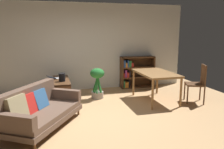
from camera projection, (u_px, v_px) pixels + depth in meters
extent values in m
plane|color=tan|center=(98.00, 120.00, 4.79)|extent=(8.16, 8.16, 0.00)
cube|color=silver|center=(81.00, 47.00, 7.10)|extent=(6.80, 0.10, 2.70)
cylinder|color=brown|center=(78.00, 112.00, 5.07)|extent=(0.04, 0.04, 0.13)
cylinder|color=brown|center=(35.00, 146.00, 3.55)|extent=(0.04, 0.04, 0.13)
cylinder|color=brown|center=(50.00, 109.00, 5.27)|extent=(0.04, 0.04, 0.13)
cube|color=brown|center=(43.00, 118.00, 4.39)|extent=(1.65, 1.95, 0.10)
cube|color=brown|center=(43.00, 113.00, 4.37)|extent=(1.58, 1.88, 0.10)
cube|color=brown|center=(27.00, 98.00, 4.41)|extent=(1.04, 1.55, 0.45)
cube|color=brown|center=(63.00, 94.00, 5.11)|extent=(0.77, 0.54, 0.23)
cube|color=brown|center=(13.00, 121.00, 3.57)|extent=(0.77, 0.54, 0.23)
cube|color=tan|center=(17.00, 108.00, 3.92)|extent=(0.40, 0.48, 0.45)
cube|color=red|center=(28.00, 104.00, 4.21)|extent=(0.37, 0.43, 0.39)
cube|color=#336093|center=(39.00, 99.00, 4.55)|extent=(0.38, 0.43, 0.39)
cube|color=#56351E|center=(60.00, 84.00, 6.84)|extent=(0.43, 0.04, 0.54)
cube|color=#56351E|center=(62.00, 95.00, 5.65)|extent=(0.43, 0.04, 0.54)
cube|color=#56351E|center=(61.00, 91.00, 6.25)|extent=(0.43, 1.26, 0.04)
cube|color=#56351E|center=(61.00, 80.00, 6.20)|extent=(0.43, 1.30, 0.04)
cube|color=#56351E|center=(62.00, 98.00, 6.29)|extent=(0.43, 1.26, 0.04)
cube|color=silver|center=(60.00, 78.00, 6.38)|extent=(0.30, 0.33, 0.02)
cube|color=black|center=(51.00, 77.00, 6.27)|extent=(0.27, 0.31, 0.08)
cylinder|color=black|center=(62.00, 77.00, 5.97)|extent=(0.17, 0.17, 0.21)
cylinder|color=slate|center=(62.00, 76.00, 5.97)|extent=(0.09, 0.09, 0.01)
cylinder|color=#9E9389|center=(97.00, 95.00, 6.32)|extent=(0.34, 0.34, 0.19)
cylinder|color=#287A33|center=(99.00, 84.00, 6.27)|extent=(0.15, 0.06, 0.44)
cylinder|color=#287A33|center=(99.00, 85.00, 6.33)|extent=(0.13, 0.14, 0.37)
cylinder|color=#287A33|center=(96.00, 84.00, 6.34)|extent=(0.08, 0.22, 0.43)
cylinder|color=#287A33|center=(95.00, 85.00, 6.27)|extent=(0.15, 0.08, 0.40)
cylinder|color=#287A33|center=(96.00, 85.00, 6.23)|extent=(0.14, 0.11, 0.43)
cylinder|color=#287A33|center=(97.00, 85.00, 6.16)|extent=(0.09, 0.24, 0.44)
cylinder|color=#287A33|center=(99.00, 84.00, 6.21)|extent=(0.13, 0.18, 0.51)
ellipsoid|color=#287A33|center=(97.00, 73.00, 6.21)|extent=(0.39, 0.39, 0.28)
cylinder|color=olive|center=(134.00, 83.00, 6.58)|extent=(0.06, 0.06, 0.72)
cylinder|color=olive|center=(153.00, 95.00, 5.34)|extent=(0.06, 0.06, 0.72)
cylinder|color=olive|center=(157.00, 82.00, 6.76)|extent=(0.06, 0.06, 0.72)
cylinder|color=olive|center=(181.00, 93.00, 5.53)|extent=(0.06, 0.06, 0.72)
cube|color=olive|center=(156.00, 73.00, 5.98)|extent=(0.85, 1.40, 0.05)
cylinder|color=#56351E|center=(188.00, 95.00, 5.78)|extent=(0.04, 0.04, 0.46)
cylinder|color=#56351E|center=(185.00, 91.00, 6.18)|extent=(0.04, 0.04, 0.46)
cylinder|color=#56351E|center=(204.00, 96.00, 5.73)|extent=(0.04, 0.04, 0.46)
cylinder|color=#56351E|center=(200.00, 92.00, 6.13)|extent=(0.04, 0.04, 0.46)
cube|color=#56351E|center=(195.00, 84.00, 5.91)|extent=(0.58, 0.58, 0.04)
cube|color=#56351E|center=(204.00, 74.00, 5.83)|extent=(0.18, 0.39, 0.50)
cube|color=#56351E|center=(122.00, 73.00, 7.36)|extent=(0.04, 0.33, 1.02)
cube|color=#56351E|center=(153.00, 71.00, 7.63)|extent=(0.04, 0.33, 1.02)
cube|color=#56351E|center=(138.00, 57.00, 7.41)|extent=(1.13, 0.33, 0.04)
cube|color=#56351E|center=(137.00, 86.00, 7.59)|extent=(1.13, 0.33, 0.04)
cube|color=#56351E|center=(136.00, 71.00, 7.64)|extent=(1.09, 0.04, 1.02)
cube|color=#56351E|center=(137.00, 77.00, 7.53)|extent=(1.09, 0.32, 0.04)
cube|color=#56351E|center=(137.00, 67.00, 7.47)|extent=(1.09, 0.32, 0.04)
cube|color=#337F47|center=(123.00, 84.00, 7.43)|extent=(0.04, 0.27, 0.22)
cube|color=orange|center=(125.00, 84.00, 7.44)|extent=(0.06, 0.24, 0.17)
cube|color=orange|center=(127.00, 84.00, 7.45)|extent=(0.05, 0.23, 0.17)
cube|color=black|center=(128.00, 83.00, 7.47)|extent=(0.04, 0.26, 0.22)
cube|color=red|center=(123.00, 75.00, 7.37)|extent=(0.03, 0.23, 0.14)
cube|color=#993884|center=(125.00, 74.00, 7.36)|extent=(0.06, 0.20, 0.24)
cube|color=red|center=(127.00, 75.00, 7.40)|extent=(0.06, 0.27, 0.16)
cube|color=black|center=(129.00, 74.00, 7.41)|extent=(0.04, 0.26, 0.20)
cube|color=#2D5199|center=(124.00, 64.00, 7.30)|extent=(0.06, 0.22, 0.23)
cube|color=orange|center=(126.00, 65.00, 7.32)|extent=(0.05, 0.24, 0.15)
cube|color=#2D5199|center=(127.00, 64.00, 7.32)|extent=(0.04, 0.22, 0.23)
cube|color=#337F47|center=(129.00, 64.00, 7.35)|extent=(0.03, 0.27, 0.19)
cube|color=#337F47|center=(130.00, 64.00, 7.35)|extent=(0.04, 0.21, 0.21)
cube|color=red|center=(131.00, 65.00, 7.37)|extent=(0.06, 0.23, 0.15)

